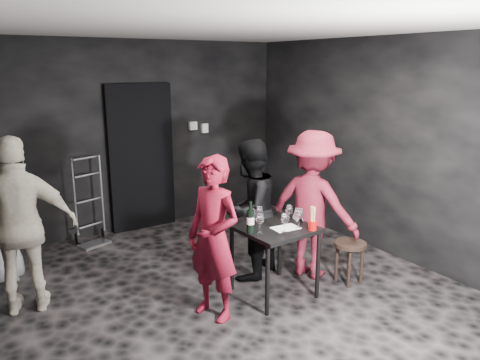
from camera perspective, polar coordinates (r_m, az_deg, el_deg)
floor at (r=5.13m, az=-1.10°, el=-13.47°), size 4.50×5.00×0.02m
ceiling at (r=4.56m, az=-1.26°, el=18.22°), size 4.50×5.00×0.02m
wall_back at (r=6.88m, az=-12.27°, el=5.20°), size 4.50×0.04×2.70m
wall_front at (r=2.94m, az=25.74°, el=-7.66°), size 4.50×0.04×2.70m
wall_right at (r=6.13m, az=17.05°, el=3.86°), size 0.04×5.00×2.70m
doorway at (r=6.87m, az=-11.96°, el=2.67°), size 0.95×0.10×2.10m
wallbox_upper at (r=7.16m, az=-5.77°, el=6.60°), size 0.12×0.06×0.12m
wallbox_lower at (r=7.26m, az=-4.35°, el=6.33°), size 0.10×0.06×0.14m
hand_truck at (r=6.62m, az=-17.62°, el=-5.60°), size 0.40×0.34×1.19m
tasting_table at (r=4.85m, az=4.24°, el=-6.73°), size 0.72×0.72×0.75m
stool at (r=5.32m, az=13.25°, el=-8.35°), size 0.35×0.35×0.47m
server_red at (r=4.37m, az=-3.25°, el=-6.70°), size 0.57×0.69×1.64m
woman_black at (r=5.19m, az=1.18°, el=-3.23°), size 0.91×0.74×1.65m
man_maroon at (r=5.26m, az=8.88°, el=-2.07°), size 0.98×1.31×1.85m
bystander_cream at (r=4.86m, az=-25.31°, el=-3.63°), size 1.29×0.86×2.01m
tasting_mat at (r=4.77m, az=5.57°, el=-5.85°), size 0.28×0.19×0.00m
wine_glass_a at (r=4.58m, az=2.45°, el=-5.20°), size 0.09×0.09×0.22m
wine_glass_b at (r=4.75m, az=1.50°, el=-4.56°), size 0.08×0.08×0.20m
wine_glass_c at (r=4.85m, az=2.40°, el=-4.19°), size 0.09×0.09×0.20m
wine_glass_d at (r=4.61m, az=5.46°, el=-5.15°), size 0.11×0.11×0.21m
wine_glass_e at (r=4.76m, az=7.22°, el=-4.52°), size 0.11×0.11×0.22m
wine_glass_f at (r=4.89m, az=6.01°, el=-4.06°), size 0.09×0.09×0.21m
wine_bottle at (r=4.59m, az=1.28°, el=-4.96°), size 0.08×0.08×0.32m
breadstick_cup at (r=4.71m, az=8.85°, el=-4.66°), size 0.09×0.09×0.26m
reserved_card at (r=5.00m, az=6.93°, el=-4.27°), size 0.13×0.17×0.11m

